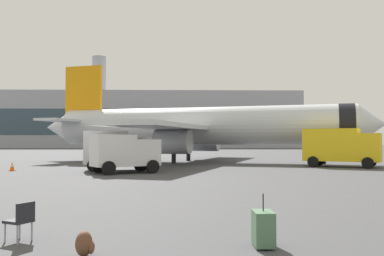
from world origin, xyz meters
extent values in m
cylinder|color=silver|center=(2.05, 39.99, 3.70)|extent=(29.68, 13.01, 3.80)
cone|color=silver|center=(17.43, 34.92, 3.70)|extent=(3.41, 4.18, 3.61)
cone|color=silver|center=(-13.72, 45.19, 3.70)|extent=(4.11, 4.25, 3.42)
cylinder|color=black|center=(15.34, 35.61, 3.70)|extent=(2.54, 4.12, 3.88)
cube|color=silver|center=(3.60, 47.90, 3.40)|extent=(9.57, 16.70, 0.36)
cube|color=silver|center=(-1.41, 32.71, 3.40)|extent=(9.57, 16.70, 0.36)
cylinder|color=gray|center=(2.82, 45.53, 2.10)|extent=(3.73, 3.09, 2.20)
cylinder|color=gray|center=(-0.63, 35.08, 2.10)|extent=(3.73, 3.09, 2.20)
cube|color=orange|center=(-10.77, 44.22, 7.30)|extent=(4.29, 1.72, 6.40)
cube|color=silver|center=(-10.25, 47.42, 4.30)|extent=(4.35, 6.51, 0.24)
cube|color=silver|center=(-12.25, 41.34, 4.30)|extent=(4.35, 6.51, 0.24)
cylinder|color=black|center=(13.44, 36.23, 0.90)|extent=(0.36, 0.36, 1.80)
cylinder|color=black|center=(0.90, 42.90, 0.90)|extent=(0.44, 0.44, 1.80)
cylinder|color=black|center=(-0.61, 38.34, 0.90)|extent=(0.44, 0.44, 1.80)
cube|color=white|center=(-3.00, 28.69, 1.52)|extent=(1.98, 2.42, 2.04)
cube|color=#1E232D|center=(-2.30, 28.80, 2.00)|extent=(0.37, 1.97, 0.84)
cube|color=white|center=(-5.38, 28.34, 1.70)|extent=(3.41, 2.63, 2.40)
cylinder|color=black|center=(-3.05, 29.85, 0.45)|extent=(0.92, 0.35, 0.90)
cylinder|color=black|center=(-2.72, 27.57, 0.45)|extent=(0.92, 0.35, 0.90)
cylinder|color=black|center=(-6.38, 29.36, 0.45)|extent=(0.92, 0.35, 0.90)
cylinder|color=black|center=(-6.04, 27.08, 0.45)|extent=(0.92, 0.35, 0.90)
cube|color=yellow|center=(15.37, 30.90, 1.64)|extent=(2.65, 2.92, 2.29)
cube|color=#1E232D|center=(15.99, 30.55, 2.18)|extent=(1.14, 1.91, 0.95)
cube|color=yellow|center=(12.77, 32.40, 1.85)|extent=(4.94, 4.23, 2.70)
cylinder|color=black|center=(15.94, 32.02, 0.45)|extent=(0.89, 0.64, 0.90)
cylinder|color=black|center=(14.70, 29.85, 0.45)|extent=(0.89, 0.64, 0.90)
cylinder|color=black|center=(12.30, 34.11, 0.45)|extent=(0.89, 0.64, 0.90)
cylinder|color=black|center=(11.05, 31.94, 0.45)|extent=(0.89, 0.64, 0.90)
cube|color=white|center=(-2.48, 26.50, 1.39)|extent=(2.51, 2.60, 1.78)
cube|color=#1E232D|center=(-1.83, 26.86, 1.81)|extent=(0.94, 1.61, 0.74)
cube|color=white|center=(-4.40, 25.43, 1.55)|extent=(3.28, 3.03, 2.10)
cylinder|color=black|center=(-2.80, 27.52, 0.45)|extent=(0.89, 0.63, 0.90)
cylinder|color=black|center=(-1.78, 25.69, 0.45)|extent=(0.89, 0.63, 0.90)
cylinder|color=black|center=(-5.49, 26.03, 0.45)|extent=(0.89, 0.63, 0.90)
cylinder|color=black|center=(-4.47, 24.19, 0.45)|extent=(0.89, 0.63, 0.90)
cube|color=#F2590C|center=(-6.50, 37.66, 0.02)|extent=(0.44, 0.44, 0.04)
cone|color=#F2590C|center=(-6.50, 37.66, 0.34)|extent=(0.36, 0.36, 0.60)
cylinder|color=white|center=(-6.50, 37.66, 0.37)|extent=(0.23, 0.23, 0.10)
cube|color=#F2590C|center=(-12.19, 28.31, 0.02)|extent=(0.44, 0.44, 0.04)
cone|color=#F2590C|center=(-12.19, 28.31, 0.33)|extent=(0.36, 0.36, 0.59)
cylinder|color=white|center=(-12.19, 28.31, 0.36)|extent=(0.23, 0.23, 0.10)
cube|color=#476B4C|center=(1.84, 6.05, 0.39)|extent=(0.40, 0.64, 0.70)
cylinder|color=black|center=(1.84, 6.05, 0.92)|extent=(0.02, 0.02, 0.36)
cylinder|color=black|center=(1.85, 6.28, 0.04)|extent=(0.08, 0.03, 0.08)
cylinder|color=black|center=(1.84, 5.83, 0.04)|extent=(0.08, 0.03, 0.08)
ellipsoid|color=brown|center=(-1.70, 5.46, 0.24)|extent=(0.32, 0.40, 0.48)
ellipsoid|color=brown|center=(-1.56, 5.46, 0.17)|extent=(0.12, 0.28, 0.24)
cube|color=black|center=(-3.40, 6.69, 0.44)|extent=(0.65, 0.65, 0.06)
cube|color=black|center=(-3.21, 6.59, 0.66)|extent=(0.28, 0.44, 0.40)
cylinder|color=#999EA5|center=(-3.66, 6.61, 0.22)|extent=(0.04, 0.04, 0.44)
cylinder|color=#999EA5|center=(-3.47, 6.95, 0.22)|extent=(0.04, 0.04, 0.44)
cylinder|color=#999EA5|center=(-3.32, 6.43, 0.22)|extent=(0.04, 0.04, 0.44)
cylinder|color=#999EA5|center=(-3.14, 6.76, 0.22)|extent=(0.04, 0.04, 0.44)
cube|color=#9EA3AD|center=(-12.63, 131.59, 8.56)|extent=(98.16, 21.76, 17.13)
cube|color=#334756|center=(-12.63, 120.66, 7.71)|extent=(93.25, 0.10, 7.71)
cylinder|color=#9EA3AD|center=(-26.28, 131.59, 23.13)|extent=(4.40, 4.40, 12.00)
camera|label=1|loc=(0.16, -2.61, 2.20)|focal=39.27mm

